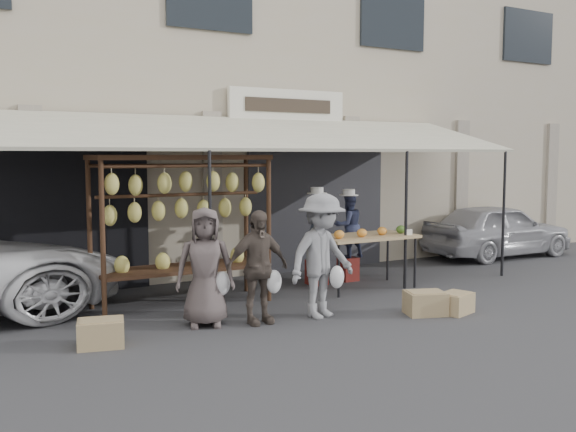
# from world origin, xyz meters

# --- Properties ---
(ground_plane) EXTENTS (90.00, 90.00, 0.00)m
(ground_plane) POSITION_xyz_m (0.00, 0.00, 0.00)
(ground_plane) COLOR #2D2D30
(shophouse) EXTENTS (24.00, 6.15, 7.30)m
(shophouse) POSITION_xyz_m (-0.00, 6.50, 3.65)
(shophouse) COLOR #AB9F8C
(shophouse) RESTS_ON ground_plane
(awning) EXTENTS (10.00, 2.35, 2.92)m
(awning) POSITION_xyz_m (0.01, 2.28, 2.57)
(awning) COLOR beige
(awning) RESTS_ON ground_plane
(banana_rack) EXTENTS (2.60, 0.90, 2.24)m
(banana_rack) POSITION_xyz_m (-1.17, 1.81, 1.56)
(banana_rack) COLOR #432616
(banana_rack) RESTS_ON ground_plane
(produce_table) EXTENTS (1.70, 0.90, 1.04)m
(produce_table) POSITION_xyz_m (1.92, 1.46, 0.86)
(produce_table) COLOR tan
(produce_table) RESTS_ON ground_plane
(vendor_left) EXTENTS (0.45, 0.31, 1.19)m
(vendor_left) POSITION_xyz_m (1.38, 2.16, 1.02)
(vendor_left) COLOR #2C3440
(vendor_left) RESTS_ON stool_left
(vendor_right) EXTENTS (0.56, 0.44, 1.14)m
(vendor_right) POSITION_xyz_m (2.05, 2.17, 0.99)
(vendor_right) COLOR #2E3455
(vendor_right) RESTS_ON stool_right
(customer_left) EXTENTS (0.89, 0.73, 1.56)m
(customer_left) POSITION_xyz_m (-1.32, 0.57, 0.78)
(customer_left) COLOR #534746
(customer_left) RESTS_ON ground_plane
(customer_mid) EXTENTS (0.90, 0.39, 1.52)m
(customer_mid) POSITION_xyz_m (-0.67, 0.35, 0.76)
(customer_mid) COLOR #50453C
(customer_mid) RESTS_ON ground_plane
(customer_right) EXTENTS (1.21, 0.85, 1.71)m
(customer_right) POSITION_xyz_m (0.25, 0.21, 0.86)
(customer_right) COLOR gray
(customer_right) RESTS_ON ground_plane
(stool_left) EXTENTS (0.34, 0.34, 0.43)m
(stool_left) POSITION_xyz_m (1.38, 2.16, 0.21)
(stool_left) COLOR maroon
(stool_left) RESTS_ON ground_plane
(stool_right) EXTENTS (0.35, 0.35, 0.42)m
(stool_right) POSITION_xyz_m (2.05, 2.17, 0.21)
(stool_right) COLOR maroon
(stool_right) RESTS_ON ground_plane
(crate_near_a) EXTENTS (0.64, 0.56, 0.32)m
(crate_near_a) POSITION_xyz_m (1.60, -0.38, 0.16)
(crate_near_a) COLOR tan
(crate_near_a) RESTS_ON ground_plane
(crate_near_b) EXTENTS (0.57, 0.49, 0.29)m
(crate_near_b) POSITION_xyz_m (2.02, -0.54, 0.14)
(crate_near_b) COLOR tan
(crate_near_b) RESTS_ON ground_plane
(crate_far) EXTENTS (0.60, 0.51, 0.31)m
(crate_far) POSITION_xyz_m (-2.73, 0.31, 0.16)
(crate_far) COLOR tan
(crate_far) RESTS_ON ground_plane
(sedan) EXTENTS (3.53, 1.46, 1.20)m
(sedan) POSITION_xyz_m (6.45, 2.79, 0.60)
(sedan) COLOR #ACABB1
(sedan) RESTS_ON ground_plane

